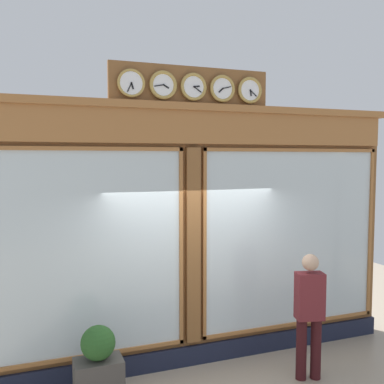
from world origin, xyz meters
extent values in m
cube|color=brown|center=(0.00, -0.15, 1.80)|extent=(6.49, 0.30, 3.59)
cube|color=#191E33|center=(0.00, 0.02, 0.14)|extent=(6.49, 0.08, 0.28)
cube|color=#A56936|center=(0.00, 0.04, 3.37)|extent=(6.36, 0.08, 0.45)
cube|color=#A56936|center=(0.00, 0.02, 3.64)|extent=(6.62, 0.20, 0.10)
cube|color=silver|center=(-1.65, 0.01, 1.72)|extent=(2.90, 0.02, 2.64)
cube|color=#A56936|center=(-1.65, 0.04, 3.07)|extent=(3.00, 0.04, 0.05)
cube|color=#A56936|center=(-1.65, 0.04, 0.37)|extent=(3.00, 0.04, 0.05)
cube|color=#A56936|center=(-3.12, 0.04, 1.72)|extent=(0.05, 0.04, 2.74)
cube|color=#A56936|center=(-0.18, 0.04, 1.72)|extent=(0.05, 0.04, 2.74)
cube|color=silver|center=(1.65, 0.01, 1.72)|extent=(2.90, 0.02, 2.64)
cube|color=#A56936|center=(1.65, 0.04, 3.07)|extent=(3.00, 0.04, 0.05)
cube|color=#A56936|center=(1.65, 0.04, 0.37)|extent=(3.00, 0.04, 0.05)
cube|color=#A56936|center=(0.18, 0.04, 1.72)|extent=(0.05, 0.04, 2.74)
cube|color=brown|center=(0.00, 0.03, 1.72)|extent=(0.20, 0.10, 2.74)
cube|color=brown|center=(0.00, -0.02, 3.91)|extent=(2.29, 0.06, 0.57)
cylinder|color=white|center=(-0.86, 0.06, 3.91)|extent=(0.30, 0.02, 0.30)
torus|color=#B79347|center=(-0.86, 0.06, 3.91)|extent=(0.38, 0.05, 0.38)
cube|color=black|center=(-0.87, 0.07, 3.87)|extent=(0.03, 0.01, 0.08)
cube|color=black|center=(-0.91, 0.07, 3.87)|extent=(0.11, 0.01, 0.09)
sphere|color=black|center=(-0.86, 0.08, 3.91)|extent=(0.02, 0.02, 0.02)
cylinder|color=white|center=(-0.43, 0.06, 3.91)|extent=(0.30, 0.02, 0.30)
torus|color=#B79347|center=(-0.43, 0.06, 3.91)|extent=(0.38, 0.05, 0.38)
cube|color=black|center=(-0.40, 0.07, 3.88)|extent=(0.07, 0.01, 0.07)
cube|color=black|center=(-0.49, 0.07, 3.92)|extent=(0.13, 0.01, 0.04)
sphere|color=black|center=(-0.43, 0.08, 3.91)|extent=(0.02, 0.02, 0.02)
cylinder|color=white|center=(0.00, 0.06, 3.91)|extent=(0.30, 0.02, 0.30)
torus|color=#B79347|center=(0.00, 0.06, 3.91)|extent=(0.38, 0.05, 0.38)
cube|color=black|center=(-0.04, 0.07, 3.91)|extent=(0.08, 0.01, 0.03)
cube|color=black|center=(-0.05, 0.07, 3.87)|extent=(0.11, 0.01, 0.08)
sphere|color=black|center=(0.00, 0.08, 3.91)|extent=(0.02, 0.02, 0.02)
cylinder|color=white|center=(0.43, 0.06, 3.91)|extent=(0.30, 0.02, 0.30)
torus|color=#B79347|center=(0.43, 0.06, 3.91)|extent=(0.38, 0.05, 0.38)
cube|color=black|center=(0.39, 0.07, 3.89)|extent=(0.08, 0.01, 0.06)
cube|color=black|center=(0.49, 0.07, 3.90)|extent=(0.13, 0.01, 0.04)
sphere|color=black|center=(0.43, 0.08, 3.91)|extent=(0.02, 0.02, 0.02)
cylinder|color=white|center=(0.86, 0.06, 3.91)|extent=(0.30, 0.02, 0.30)
torus|color=#B79347|center=(0.86, 0.06, 3.91)|extent=(0.37, 0.04, 0.37)
cube|color=black|center=(0.85, 0.07, 3.87)|extent=(0.04, 0.01, 0.08)
cube|color=black|center=(0.89, 0.07, 3.85)|extent=(0.06, 0.01, 0.12)
sphere|color=black|center=(0.86, 0.08, 3.91)|extent=(0.02, 0.02, 0.02)
cylinder|color=#3A1316|center=(-1.21, 0.92, 0.41)|extent=(0.14, 0.14, 0.82)
cylinder|color=#3A1316|center=(-1.40, 0.97, 0.41)|extent=(0.14, 0.14, 0.82)
cube|color=maroon|center=(-1.31, 0.94, 1.13)|extent=(0.40, 0.30, 0.62)
sphere|color=tan|center=(-1.31, 0.94, 1.58)|extent=(0.22, 0.22, 0.22)
cube|color=#4C4742|center=(1.43, 0.68, 0.30)|extent=(0.56, 0.36, 0.60)
sphere|color=#285623|center=(1.43, 0.68, 0.80)|extent=(0.40, 0.40, 0.40)
camera|label=1|loc=(2.17, 5.72, 2.95)|focal=41.34mm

